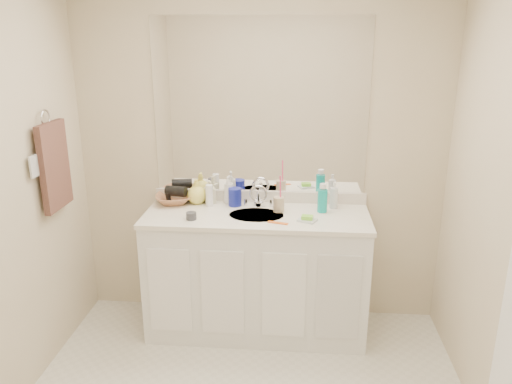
{
  "coord_description": "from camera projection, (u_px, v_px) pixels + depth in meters",
  "views": [
    {
      "loc": [
        0.27,
        -2.13,
        2.04
      ],
      "look_at": [
        0.0,
        0.97,
        1.05
      ],
      "focal_mm": 35.0,
      "sensor_mm": 36.0,
      "label": 1
    }
  ],
  "objects": [
    {
      "name": "soap_dish",
      "position": [
        307.0,
        220.0,
        3.23
      ],
      "size": [
        0.14,
        0.13,
        0.01
      ],
      "primitive_type": "cube",
      "rotation": [
        0.0,
        0.0,
        -0.42
      ],
      "color": "silver",
      "rests_on": "countertop"
    },
    {
      "name": "faucet",
      "position": [
        259.0,
        199.0,
        3.5
      ],
      "size": [
        0.02,
        0.02,
        0.11
      ],
      "primitive_type": "cylinder",
      "color": "silver",
      "rests_on": "countertop"
    },
    {
      "name": "tan_cup",
      "position": [
        279.0,
        204.0,
        3.4
      ],
      "size": [
        0.1,
        0.1,
        0.1
      ],
      "primitive_type": "cylinder",
      "rotation": [
        0.0,
        0.0,
        -0.34
      ],
      "color": "#C3AC8A",
      "rests_on": "countertop"
    },
    {
      "name": "hand_towel",
      "position": [
        55.0,
        166.0,
        3.12
      ],
      "size": [
        0.04,
        0.32,
        0.55
      ],
      "primitive_type": "cube",
      "color": "#3B251F",
      "rests_on": "towel_ring"
    },
    {
      "name": "extra_white_bottle",
      "position": [
        209.0,
        196.0,
        3.49
      ],
      "size": [
        0.06,
        0.06,
        0.16
      ],
      "primitive_type": "cylinder",
      "rotation": [
        0.0,
        0.0,
        -0.17
      ],
      "color": "white",
      "rests_on": "countertop"
    },
    {
      "name": "blue_mug",
      "position": [
        235.0,
        197.0,
        3.51
      ],
      "size": [
        0.1,
        0.1,
        0.13
      ],
      "primitive_type": "cylinder",
      "rotation": [
        0.0,
        0.0,
        0.1
      ],
      "color": "navy",
      "rests_on": "countertop"
    },
    {
      "name": "toothbrush",
      "position": [
        280.0,
        190.0,
        3.37
      ],
      "size": [
        0.02,
        0.04,
        0.21
      ],
      "primitive_type": "cylinder",
      "rotation": [
        0.14,
        0.0,
        -0.14
      ],
      "color": "#FF437B",
      "rests_on": "tan_cup"
    },
    {
      "name": "sink_basin",
      "position": [
        256.0,
        216.0,
        3.35
      ],
      "size": [
        0.37,
        0.37,
        0.02
      ],
      "primitive_type": "cylinder",
      "color": "beige",
      "rests_on": "countertop"
    },
    {
      "name": "soap_bottle_white",
      "position": [
        229.0,
        190.0,
        3.55
      ],
      "size": [
        0.09,
        0.09,
        0.2
      ],
      "primitive_type": "imported",
      "rotation": [
        0.0,
        0.0,
        -0.21
      ],
      "color": "silver",
      "rests_on": "countertop"
    },
    {
      "name": "wicker_basket",
      "position": [
        174.0,
        199.0,
        3.57
      ],
      "size": [
        0.31,
        0.31,
        0.06
      ],
      "primitive_type": "imported",
      "rotation": [
        0.0,
        0.0,
        0.22
      ],
      "color": "#995F3D",
      "rests_on": "countertop"
    },
    {
      "name": "backsplash",
      "position": [
        260.0,
        196.0,
        3.6
      ],
      "size": [
        1.52,
        0.03,
        0.08
      ],
      "primitive_type": "cube",
      "color": "silver",
      "rests_on": "countertop"
    },
    {
      "name": "mouthwash_bottle",
      "position": [
        322.0,
        201.0,
        3.38
      ],
      "size": [
        0.09,
        0.09,
        0.16
      ],
      "primitive_type": "cylinder",
      "rotation": [
        0.0,
        0.0,
        0.34
      ],
      "color": "#0DA5A1",
      "rests_on": "countertop"
    },
    {
      "name": "soap_bottle_yellow",
      "position": [
        197.0,
        191.0,
        3.55
      ],
      "size": [
        0.14,
        0.14,
        0.18
      ],
      "primitive_type": "imported",
      "rotation": [
        0.0,
        0.0,
        -0.05
      ],
      "color": "#F0E45D",
      "rests_on": "countertop"
    },
    {
      "name": "switch_plate",
      "position": [
        34.0,
        166.0,
        2.92
      ],
      "size": [
        0.01,
        0.08,
        0.13
      ],
      "primitive_type": "cube",
      "color": "silver",
      "rests_on": "wall_left"
    },
    {
      "name": "orange_comb",
      "position": [
        278.0,
        223.0,
        3.2
      ],
      "size": [
        0.14,
        0.06,
        0.01
      ],
      "primitive_type": "cube",
      "rotation": [
        0.0,
        0.0,
        -0.27
      ],
      "color": "orange",
      "rests_on": "countertop"
    },
    {
      "name": "towel_ring",
      "position": [
        45.0,
        118.0,
        3.03
      ],
      "size": [
        0.01,
        0.11,
        0.11
      ],
      "primitive_type": "torus",
      "rotation": [
        0.0,
        1.57,
        0.0
      ],
      "color": "silver",
      "rests_on": "wall_left"
    },
    {
      "name": "wall_back",
      "position": [
        260.0,
        158.0,
        3.53
      ],
      "size": [
        2.6,
        0.02,
        2.4
      ],
      "primitive_type": "cube",
      "color": "beige",
      "rests_on": "floor"
    },
    {
      "name": "hair_dryer",
      "position": [
        176.0,
        191.0,
        3.55
      ],
      "size": [
        0.16,
        0.1,
        0.07
      ],
      "primitive_type": "cylinder",
      "rotation": [
        0.0,
        1.57,
        -0.21
      ],
      "color": "black",
      "rests_on": "wicker_basket"
    },
    {
      "name": "vanity_cabinet",
      "position": [
        257.0,
        274.0,
        3.51
      ],
      "size": [
        1.5,
        0.55,
        0.85
      ],
      "primitive_type": "cube",
      "color": "white",
      "rests_on": "floor"
    },
    {
      "name": "clear_pump_bottle",
      "position": [
        334.0,
        198.0,
        3.46
      ],
      "size": [
        0.06,
        0.06,
        0.15
      ],
      "primitive_type": "cylinder",
      "rotation": [
        0.0,
        0.0,
        0.15
      ],
      "color": "silver",
      "rests_on": "countertop"
    },
    {
      "name": "countertop",
      "position": [
        257.0,
        216.0,
        3.37
      ],
      "size": [
        1.52,
        0.57,
        0.03
      ],
      "primitive_type": "cube",
      "color": "white",
      "rests_on": "vanity_cabinet"
    },
    {
      "name": "green_soap",
      "position": [
        307.0,
        218.0,
        3.23
      ],
      "size": [
        0.08,
        0.06,
        0.03
      ],
      "primitive_type": "cube",
      "rotation": [
        0.0,
        0.0,
        -0.14
      ],
      "color": "#82DF36",
      "rests_on": "soap_dish"
    },
    {
      "name": "mirror",
      "position": [
        260.0,
        107.0,
        3.42
      ],
      "size": [
        1.48,
        0.01,
        1.2
      ],
      "primitive_type": "cube",
      "color": "white",
      "rests_on": "wall_back"
    },
    {
      "name": "dark_jar",
      "position": [
        191.0,
        216.0,
        3.26
      ],
      "size": [
        0.08,
        0.08,
        0.05
      ],
      "primitive_type": "cylinder",
      "rotation": [
        0.0,
        0.0,
        0.18
      ],
      "color": "#383A40",
      "rests_on": "countertop"
    },
    {
      "name": "soap_bottle_cream",
      "position": [
        210.0,
        192.0,
        3.57
      ],
      "size": [
        0.1,
        0.1,
        0.16
      ],
      "primitive_type": "imported",
      "rotation": [
        0.0,
        0.0,
        0.39
      ],
      "color": "beige",
      "rests_on": "countertop"
    }
  ]
}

